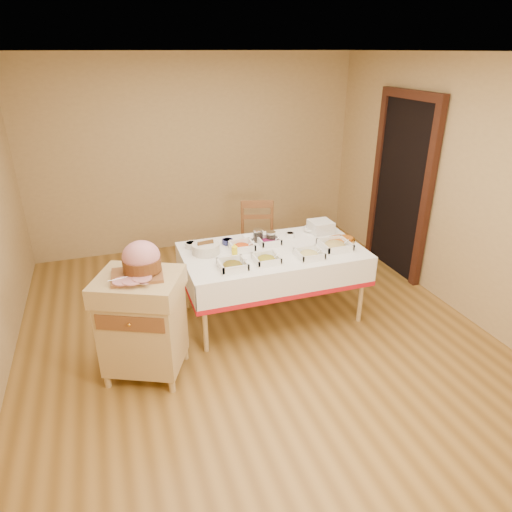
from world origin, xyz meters
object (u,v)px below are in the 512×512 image
Objects in this scene: dining_table at (272,264)px; butcher_cart at (143,320)px; plate_stack at (321,227)px; preserve_jar_right at (271,238)px; ham_on_board at (141,261)px; bread_basket at (206,248)px; dining_chair at (258,240)px; brass_platter at (340,240)px; mustard_bottle at (235,253)px; preserve_jar_left at (258,236)px.

butcher_cart reaches higher than dining_table.
preserve_jar_right is at bearing -169.55° from plate_stack.
ham_on_board reaches higher than bread_basket.
butcher_cart and dining_chair have the same top height.
brass_platter is at bearing -57.72° from dining_chair.
dining_chair is 3.46× the size of bread_basket.
preserve_jar_right is at bearing 76.08° from dining_table.
dining_chair reaches higher than bread_basket.
mustard_bottle is at bearing 24.31° from ham_on_board.
dining_chair is 2.87× the size of brass_platter.
dining_table is at bearing 22.11° from butcher_cart.
brass_platter is at bearing -15.96° from preserve_jar_right.
plate_stack reaches higher than preserve_jar_right.
dining_table is 0.28m from preserve_jar_right.
mustard_bottle reaches higher than preserve_jar_left.
dining_table is 0.71m from bread_basket.
dining_chair is 0.82m from preserve_jar_right.
ham_on_board is at bearing 38.08° from butcher_cart.
butcher_cart is 2.12m from dining_chair.
dining_chair is at bearing 43.64° from bread_basket.
mustard_bottle is (-0.59, -1.03, 0.35)m from dining_chair.
brass_platter is at bearing -19.66° from preserve_jar_left.
mustard_bottle is at bearing -175.97° from brass_platter.
ham_on_board is at bearing -155.69° from mustard_bottle.
butcher_cart is 7.37× the size of preserve_jar_right.
ham_on_board reaches higher than mustard_bottle.
dining_chair is 6.94× the size of preserve_jar_left.
plate_stack is at bearing 6.43° from bread_basket.
mustard_bottle is at bearing -119.78° from dining_chair.
preserve_jar_right is 0.72× the size of mustard_bottle.
dining_table is 1.92× the size of butcher_cart.
dining_chair is 2.15m from ham_on_board.
dining_table is 1.51m from ham_on_board.
plate_stack is (2.01, 0.81, -0.25)m from ham_on_board.
butcher_cart is at bearing -157.89° from dining_table.
preserve_jar_right is 0.39× the size of brass_platter.
butcher_cart is 2.20m from brass_platter.
preserve_jar_left is 0.50× the size of bread_basket.
dining_chair is 1.24m from mustard_bottle.
dining_table is at bearing -157.23° from plate_stack.
brass_platter is at bearing 13.83° from butcher_cart.
ham_on_board reaches higher than preserve_jar_right.
butcher_cart reaches higher than preserve_jar_right.
ham_on_board is (0.04, 0.03, 0.53)m from butcher_cart.
preserve_jar_left is 0.58× the size of plate_stack.
mustard_bottle is 0.34m from bread_basket.
butcher_cart is 1.00× the size of dining_chair.
preserve_jar_left reaches higher than dining_table.
brass_platter is (2.13, 0.52, 0.24)m from butcher_cart.
mustard_bottle is (-0.37, -0.38, 0.02)m from preserve_jar_left.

